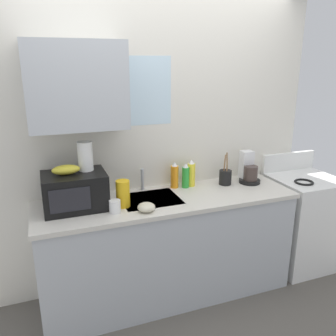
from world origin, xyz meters
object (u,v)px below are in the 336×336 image
banana_bunch (66,170)px  dish_soap_bottle_yellow (191,174)px  microwave (75,191)px  paper_towel_roll (85,156)px  dish_soap_bottle_orange (175,176)px  small_bowl (146,207)px  mug_white (115,206)px  coffee_maker (248,171)px  stove_range (301,221)px  cereal_canister (123,194)px  utensil_crock (225,177)px  dish_soap_bottle_green (186,176)px

banana_bunch → dish_soap_bottle_yellow: banana_bunch is taller
microwave → paper_towel_roll: paper_towel_roll is taller
banana_bunch → dish_soap_bottle_orange: size_ratio=0.87×
microwave → small_bowl: size_ratio=3.54×
dish_soap_bottle_orange → mug_white: 0.69m
paper_towel_roll → dish_soap_bottle_yellow: paper_towel_roll is taller
coffee_maker → dish_soap_bottle_yellow: size_ratio=1.17×
stove_range → coffee_maker: size_ratio=3.86×
banana_bunch → cereal_canister: bearing=-14.4°
stove_range → banana_bunch: (-2.17, 0.05, 0.75)m
coffee_maker → utensil_crock: (-0.23, 0.01, -0.03)m
dish_soap_bottle_yellow → cereal_canister: size_ratio=1.17×
coffee_maker → dish_soap_bottle_orange: 0.69m
stove_range → paper_towel_roll: bearing=177.3°
banana_bunch → paper_towel_roll: 0.18m
coffee_maker → utensil_crock: size_ratio=0.96×
paper_towel_roll → dish_soap_bottle_orange: bearing=7.8°
stove_range → coffee_maker: coffee_maker is taller
microwave → dish_soap_bottle_green: microwave is taller
cereal_canister → dish_soap_bottle_orange: bearing=26.1°
microwave → utensil_crock: utensil_crock is taller
cereal_canister → utensil_crock: 0.99m
dish_soap_bottle_orange → mug_white: dish_soap_bottle_orange is taller
dish_soap_bottle_yellow → paper_towel_roll: bearing=-174.3°
utensil_crock → small_bowl: size_ratio=2.24×
stove_range → dish_soap_bottle_yellow: 1.26m
banana_bunch → utensil_crock: size_ratio=0.69×
dish_soap_bottle_green → banana_bunch: bearing=-173.0°
mug_white → small_bowl: (0.22, -0.06, -0.02)m
microwave → small_bowl: bearing=-27.5°
banana_bunch → small_bowl: bearing=-25.4°
dish_soap_bottle_yellow → banana_bunch: bearing=-172.4°
paper_towel_roll → dish_soap_bottle_yellow: bearing=5.7°
microwave → paper_towel_roll: bearing=27.2°
coffee_maker → microwave: bearing=-177.8°
stove_range → dish_soap_bottle_yellow: bearing=170.4°
cereal_canister → stove_range: bearing=1.7°
banana_bunch → coffee_maker: (1.59, 0.06, -0.20)m
cereal_canister → mug_white: 0.13m
coffee_maker → dish_soap_bottle_orange: size_ratio=1.22×
coffee_maker → small_bowl: size_ratio=2.15×
stove_range → small_bowl: stove_range is taller
paper_towel_roll → cereal_canister: 0.40m
coffee_maker → cereal_canister: size_ratio=1.36×
mug_white → small_bowl: mug_white is taller
banana_bunch → coffee_maker: banana_bunch is taller
paper_towel_roll → dish_soap_bottle_green: size_ratio=1.01×
mug_white → utensil_crock: (1.06, 0.26, 0.02)m
paper_towel_roll → stove_range: bearing=-2.7°
microwave → dish_soap_bottle_orange: microwave is taller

